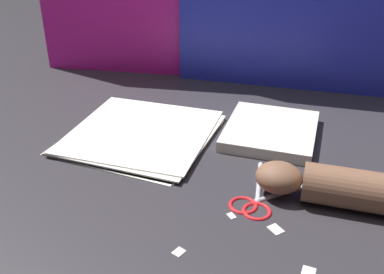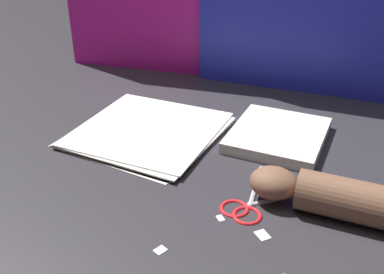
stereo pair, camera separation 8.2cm
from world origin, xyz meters
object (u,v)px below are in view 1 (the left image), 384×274
(paper_stack, at_px, (140,134))
(book_closed, at_px, (271,131))
(hand_forearm, at_px, (348,188))
(scissors, at_px, (259,198))

(paper_stack, distance_m, book_closed, 0.28)
(book_closed, relative_size, hand_forearm, 0.72)
(book_closed, bearing_deg, hand_forearm, -52.88)
(book_closed, relative_size, scissors, 1.20)
(paper_stack, relative_size, hand_forearm, 1.07)
(book_closed, distance_m, scissors, 0.24)
(hand_forearm, bearing_deg, scissors, -167.44)
(paper_stack, distance_m, hand_forearm, 0.44)
(scissors, bearing_deg, hand_forearm, 12.56)
(scissors, bearing_deg, paper_stack, 151.86)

